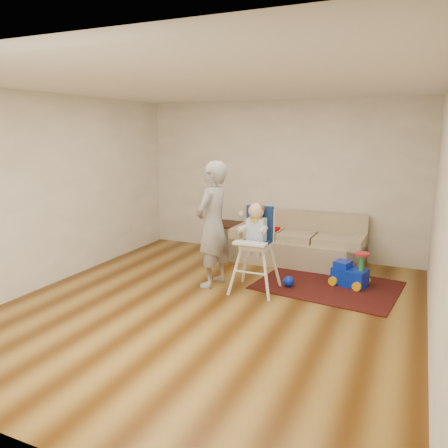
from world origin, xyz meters
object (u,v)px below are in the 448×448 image
at_px(sofa, 298,239).
at_px(adult, 213,225).
at_px(side_table, 225,238).
at_px(high_chair, 256,249).
at_px(toy_ball, 289,281).
at_px(ride_on_toy, 350,268).

xyz_separation_m(sofa, adult, (-0.83, -1.55, 0.48)).
xyz_separation_m(side_table, high_chair, (1.17, -1.59, 0.32)).
relative_size(sofa, adult, 1.22).
height_order(side_table, high_chair, high_chair).
bearing_deg(toy_ball, adult, -161.65).
bearing_deg(adult, ride_on_toy, 119.76).
bearing_deg(side_table, adult, -71.82).
bearing_deg(side_table, ride_on_toy, -19.94).
xyz_separation_m(sofa, side_table, (-1.36, 0.06, -0.14)).
xyz_separation_m(toy_ball, high_chair, (-0.39, -0.31, 0.51)).
relative_size(side_table, high_chair, 0.45).
distance_m(side_table, adult, 1.81).
bearing_deg(high_chair, ride_on_toy, 30.40).
height_order(side_table, ride_on_toy, side_table).
height_order(sofa, side_table, sofa).
distance_m(ride_on_toy, adult, 2.06).
height_order(side_table, adult, adult).
height_order(sofa, ride_on_toy, sofa).
bearing_deg(toy_ball, high_chair, -141.29).
bearing_deg(adult, sofa, 158.70).
relative_size(side_table, ride_on_toy, 1.08).
bearing_deg(sofa, toy_ball, -79.23).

